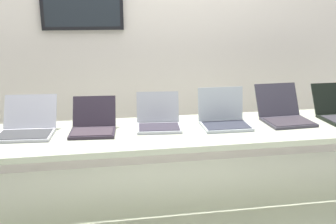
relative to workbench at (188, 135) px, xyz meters
The scene contains 8 objects.
ground 0.71m from the workbench, ahead, with size 8.00×8.00×0.04m, color beige.
back_wall 1.27m from the workbench, 90.84° to the left, with size 8.00×0.11×2.53m.
workbench is the anchor object (origin of this frame).
laptop_station_1 1.11m from the workbench, behind, with size 0.39×0.40×0.23m.
laptop_station_2 0.67m from the workbench, behind, with size 0.33×0.36×0.22m.
laptop_station_3 0.24m from the workbench, 156.99° to the left, with size 0.33×0.33×0.23m.
laptop_station_4 0.30m from the workbench, ahead, with size 0.34×0.30×0.26m.
laptop_station_5 0.77m from the workbench, ahead, with size 0.36×0.40×0.26m.
Camera 1 is at (-0.55, -2.45, 1.57)m, focal length 39.81 mm.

